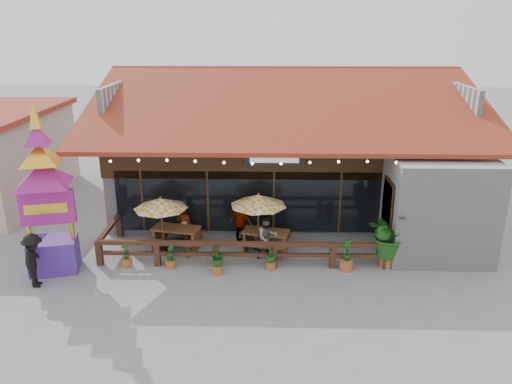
{
  "coord_description": "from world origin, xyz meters",
  "views": [
    {
      "loc": [
        -0.73,
        -15.87,
        7.96
      ],
      "look_at": [
        -1.16,
        1.5,
        2.02
      ],
      "focal_mm": 35.0,
      "sensor_mm": 36.0,
      "label": 1
    }
  ],
  "objects_px": {
    "umbrella_right": "(258,200)",
    "thai_sign_tower": "(43,179)",
    "picnic_table_right": "(266,238)",
    "picnic_table_left": "(177,234)",
    "tropical_plant": "(389,235)",
    "umbrella_left": "(161,204)",
    "pedestrian": "(34,260)"
  },
  "relations": [
    {
      "from": "umbrella_left",
      "to": "thai_sign_tower",
      "type": "height_order",
      "value": "thai_sign_tower"
    },
    {
      "from": "umbrella_right",
      "to": "tropical_plant",
      "type": "distance_m",
      "value": 4.67
    },
    {
      "from": "thai_sign_tower",
      "to": "pedestrian",
      "type": "xyz_separation_m",
      "value": [
        -0.16,
        -1.05,
        -2.36
      ]
    },
    {
      "from": "thai_sign_tower",
      "to": "umbrella_right",
      "type": "bearing_deg",
      "value": 14.95
    },
    {
      "from": "picnic_table_left",
      "to": "picnic_table_right",
      "type": "height_order",
      "value": "picnic_table_left"
    },
    {
      "from": "umbrella_right",
      "to": "tropical_plant",
      "type": "xyz_separation_m",
      "value": [
        4.44,
        -1.23,
        -0.77
      ]
    },
    {
      "from": "picnic_table_left",
      "to": "pedestrian",
      "type": "relative_size",
      "value": 1.11
    },
    {
      "from": "pedestrian",
      "to": "picnic_table_right",
      "type": "bearing_deg",
      "value": -77.55
    },
    {
      "from": "umbrella_left",
      "to": "umbrella_right",
      "type": "distance_m",
      "value": 3.49
    },
    {
      "from": "umbrella_left",
      "to": "picnic_table_right",
      "type": "xyz_separation_m",
      "value": [
        3.76,
        0.0,
        -1.28
      ]
    },
    {
      "from": "picnic_table_right",
      "to": "thai_sign_tower",
      "type": "relative_size",
      "value": 0.31
    },
    {
      "from": "pedestrian",
      "to": "picnic_table_left",
      "type": "bearing_deg",
      "value": -61.95
    },
    {
      "from": "umbrella_right",
      "to": "thai_sign_tower",
      "type": "distance_m",
      "value": 7.17
    },
    {
      "from": "thai_sign_tower",
      "to": "picnic_table_left",
      "type": "bearing_deg",
      "value": 25.76
    },
    {
      "from": "picnic_table_left",
      "to": "pedestrian",
      "type": "distance_m",
      "value": 4.9
    },
    {
      "from": "picnic_table_left",
      "to": "tropical_plant",
      "type": "distance_m",
      "value": 7.58
    },
    {
      "from": "picnic_table_left",
      "to": "thai_sign_tower",
      "type": "distance_m",
      "value": 4.99
    },
    {
      "from": "tropical_plant",
      "to": "pedestrian",
      "type": "xyz_separation_m",
      "value": [
        -11.4,
        -1.64,
        -0.26
      ]
    },
    {
      "from": "umbrella_left",
      "to": "picnic_table_right",
      "type": "bearing_deg",
      "value": 0.07
    },
    {
      "from": "picnic_table_right",
      "to": "pedestrian",
      "type": "xyz_separation_m",
      "value": [
        -7.24,
        -2.71,
        0.35
      ]
    },
    {
      "from": "umbrella_left",
      "to": "picnic_table_left",
      "type": "height_order",
      "value": "umbrella_left"
    },
    {
      "from": "picnic_table_left",
      "to": "picnic_table_right",
      "type": "distance_m",
      "value": 3.3
    },
    {
      "from": "umbrella_left",
      "to": "tropical_plant",
      "type": "distance_m",
      "value": 8.02
    },
    {
      "from": "umbrella_left",
      "to": "umbrella_right",
      "type": "relative_size",
      "value": 0.86
    },
    {
      "from": "picnic_table_left",
      "to": "tropical_plant",
      "type": "bearing_deg",
      "value": -9.49
    },
    {
      "from": "umbrella_right",
      "to": "thai_sign_tower",
      "type": "relative_size",
      "value": 0.4
    },
    {
      "from": "umbrella_right",
      "to": "picnic_table_right",
      "type": "relative_size",
      "value": 1.29
    },
    {
      "from": "umbrella_left",
      "to": "picnic_table_right",
      "type": "height_order",
      "value": "umbrella_left"
    },
    {
      "from": "umbrella_left",
      "to": "tropical_plant",
      "type": "xyz_separation_m",
      "value": [
        7.92,
        -1.07,
        -0.68
      ]
    },
    {
      "from": "umbrella_right",
      "to": "pedestrian",
      "type": "relative_size",
      "value": 1.4
    },
    {
      "from": "umbrella_right",
      "to": "tropical_plant",
      "type": "relative_size",
      "value": 1.24
    },
    {
      "from": "umbrella_left",
      "to": "picnic_table_right",
      "type": "distance_m",
      "value": 3.97
    }
  ]
}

